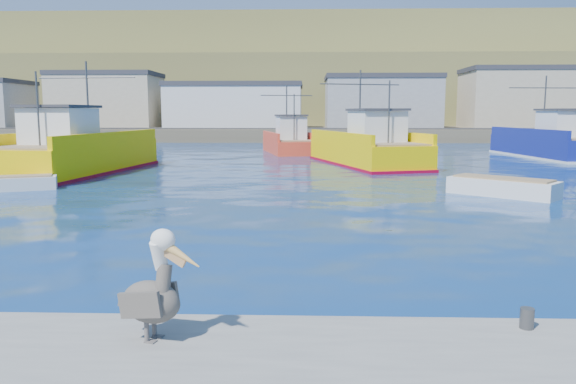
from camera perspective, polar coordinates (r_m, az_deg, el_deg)
The scene contains 11 objects.
ground at distance 11.79m, azimuth 2.72°, elevation -9.63°, with size 260.00×260.00×0.00m, color navy.
dock_bollards at distance 8.40m, azimuth 7.27°, elevation -12.41°, with size 36.20×0.20×0.30m.
far_shore at distance 120.56m, azimuth 2.02°, elevation 10.57°, with size 200.00×81.00×24.00m.
trawler_yellow_a at distance 36.18m, azimuth -20.67°, elevation 3.70°, with size 6.35×14.24×6.84m.
trawler_yellow_b at distance 39.47m, azimuth 8.06°, elevation 4.35°, with size 7.73×13.33×6.68m.
trawler_blue at distance 50.50m, azimuth 25.26°, elevation 4.47°, with size 6.22×13.40×6.73m.
boat_orange at distance 50.92m, azimuth 0.10°, elevation 5.19°, with size 5.28×9.67×6.19m.
skiff_left at distance 29.22m, azimuth -26.16°, elevation 0.68°, with size 4.01×2.64×0.82m.
skiff_mid at distance 26.15m, azimuth 20.95°, elevation 0.32°, with size 4.45×4.15×0.98m.
skiff_far at distance 51.84m, azimuth 24.47°, elevation 3.62°, with size 3.71×3.17×0.79m.
pelican at distance 7.91m, azimuth -13.48°, elevation -9.92°, with size 1.25×0.73×1.56m.
Camera 1 is at (-0.18, -11.23, 3.57)m, focal length 35.00 mm.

